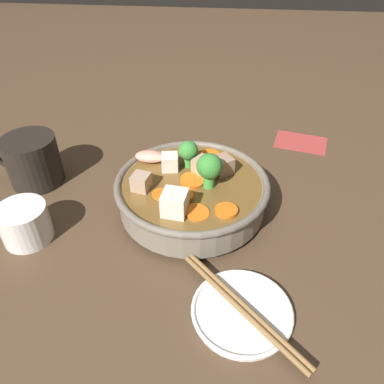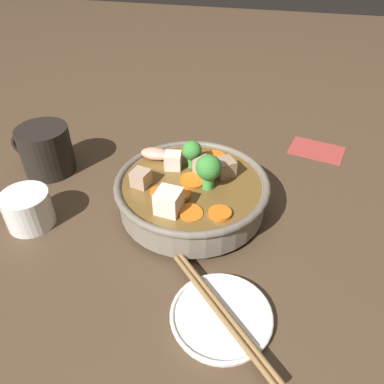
{
  "view_description": "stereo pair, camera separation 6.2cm",
  "coord_description": "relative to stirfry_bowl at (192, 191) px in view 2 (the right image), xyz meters",
  "views": [
    {
      "loc": [
        -0.05,
        0.49,
        0.43
      ],
      "look_at": [
        0.0,
        0.0,
        0.04
      ],
      "focal_mm": 35.0,
      "sensor_mm": 36.0,
      "label": 1
    },
    {
      "loc": [
        -0.11,
        0.48,
        0.43
      ],
      "look_at": [
        0.0,
        0.0,
        0.04
      ],
      "focal_mm": 35.0,
      "sensor_mm": 36.0,
      "label": 2
    }
  ],
  "objects": [
    {
      "name": "ground_plane",
      "position": [
        -0.0,
        0.0,
        -0.04
      ],
      "size": [
        3.0,
        3.0,
        0.0
      ],
      "primitive_type": "plane",
      "color": "#4C3826"
    },
    {
      "name": "stirfry_bowl",
      "position": [
        0.0,
        0.0,
        0.0
      ],
      "size": [
        0.26,
        0.26,
        0.12
      ],
      "color": "slate",
      "rests_on": "ground_plane"
    },
    {
      "name": "side_saucer",
      "position": [
        -0.09,
        0.2,
        -0.04
      ],
      "size": [
        0.13,
        0.13,
        0.01
      ],
      "color": "white",
      "rests_on": "ground_plane"
    },
    {
      "name": "tea_cup",
      "position": [
        0.25,
        0.09,
        -0.01
      ],
      "size": [
        0.08,
        0.08,
        0.06
      ],
      "color": "white",
      "rests_on": "ground_plane"
    },
    {
      "name": "dark_mug",
      "position": [
        0.3,
        -0.05,
        0.0
      ],
      "size": [
        0.12,
        0.1,
        0.09
      ],
      "color": "black",
      "rests_on": "ground_plane"
    },
    {
      "name": "napkin",
      "position": [
        -0.22,
        -0.25,
        -0.04
      ],
      "size": [
        0.12,
        0.1,
        0.0
      ],
      "color": "#A33833",
      "rests_on": "ground_plane"
    },
    {
      "name": "chopsticks_pair",
      "position": [
        -0.09,
        0.2,
        -0.03
      ],
      "size": [
        0.16,
        0.16,
        0.01
      ],
      "color": "olive",
      "rests_on": "side_saucer"
    }
  ]
}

